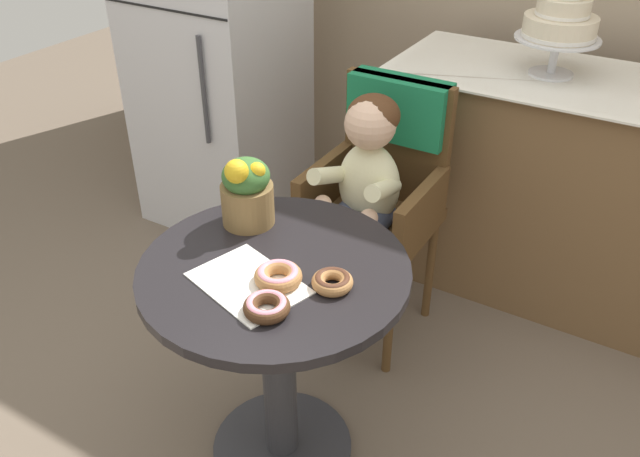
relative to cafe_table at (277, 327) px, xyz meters
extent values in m
plane|color=#6B5B4C|center=(0.00, 0.00, -0.51)|extent=(8.00, 8.00, 0.00)
cylinder|color=black|center=(0.00, 0.00, 0.20)|extent=(0.72, 0.72, 0.03)
cylinder|color=#333338|center=(0.00, 0.00, -0.16)|extent=(0.10, 0.10, 0.69)
cylinder|color=#333338|center=(0.00, 0.00, -0.50)|extent=(0.44, 0.44, 0.02)
cube|color=brown|center=(-0.05, 0.66, -0.04)|extent=(0.42, 0.42, 0.04)
cube|color=brown|center=(-0.05, 0.85, 0.22)|extent=(0.40, 0.04, 0.46)
cube|color=brown|center=(-0.24, 0.66, 0.08)|extent=(0.04, 0.38, 0.18)
cube|color=brown|center=(0.14, 0.66, 0.08)|extent=(0.04, 0.38, 0.18)
cube|color=#197247|center=(-0.05, 0.85, 0.34)|extent=(0.36, 0.11, 0.22)
cylinder|color=brown|center=(-0.23, 0.48, -0.28)|extent=(0.03, 0.03, 0.45)
cylinder|color=brown|center=(0.13, 0.48, -0.28)|extent=(0.03, 0.03, 0.45)
cylinder|color=brown|center=(-0.23, 0.84, -0.28)|extent=(0.03, 0.03, 0.45)
cylinder|color=brown|center=(0.13, 0.84, -0.28)|extent=(0.03, 0.03, 0.45)
ellipsoid|color=beige|center=(-0.05, 0.64, 0.14)|extent=(0.22, 0.16, 0.30)
sphere|color=#E0B293|center=(-0.05, 0.63, 0.36)|extent=(0.17, 0.17, 0.17)
ellipsoid|color=#4C2D19|center=(-0.05, 0.65, 0.38)|extent=(0.17, 0.17, 0.14)
cylinder|color=beige|center=(-0.14, 0.55, 0.19)|extent=(0.08, 0.23, 0.13)
sphere|color=#E0B293|center=(-0.13, 0.48, 0.12)|extent=(0.06, 0.06, 0.06)
cylinder|color=beige|center=(0.05, 0.55, 0.19)|extent=(0.08, 0.23, 0.13)
sphere|color=#E0B293|center=(0.04, 0.48, 0.12)|extent=(0.06, 0.06, 0.06)
cylinder|color=#3F4760|center=(-0.10, 0.56, 0.03)|extent=(0.09, 0.22, 0.09)
cylinder|color=#3F4760|center=(-0.10, 0.45, -0.14)|extent=(0.08, 0.08, 0.26)
cylinder|color=#3F4760|center=(0.01, 0.56, 0.03)|extent=(0.09, 0.22, 0.09)
cylinder|color=#3F4760|center=(0.01, 0.45, -0.14)|extent=(0.08, 0.08, 0.26)
cube|color=white|center=(-0.01, -0.10, 0.21)|extent=(0.33, 0.28, 0.00)
torus|color=#4C2D19|center=(0.09, -0.16, 0.23)|extent=(0.11, 0.11, 0.04)
torus|color=pink|center=(0.09, -0.16, 0.24)|extent=(0.10, 0.10, 0.02)
torus|color=#AD7542|center=(0.18, 0.00, 0.23)|extent=(0.10, 0.10, 0.03)
torus|color=#512D1E|center=(0.18, 0.00, 0.24)|extent=(0.09, 0.09, 0.02)
torus|color=#AD7542|center=(0.05, -0.05, 0.23)|extent=(0.12, 0.12, 0.04)
torus|color=pink|center=(0.05, -0.05, 0.24)|extent=(0.11, 0.11, 0.02)
cylinder|color=brown|center=(-0.18, 0.14, 0.27)|extent=(0.15, 0.15, 0.12)
ellipsoid|color=#38662D|center=(-0.18, 0.14, 0.36)|extent=(0.13, 0.14, 0.10)
sphere|color=gold|center=(-0.14, 0.14, 0.39)|extent=(0.05, 0.05, 0.05)
sphere|color=gold|center=(-0.19, 0.17, 0.36)|extent=(0.05, 0.05, 0.05)
sphere|color=gold|center=(-0.20, 0.14, 0.37)|extent=(0.07, 0.07, 0.07)
sphere|color=gold|center=(-0.17, 0.09, 0.40)|extent=(0.07, 0.07, 0.07)
cube|color=brown|center=(0.55, 1.30, -0.06)|extent=(1.50, 0.56, 0.90)
cube|color=white|center=(0.55, 1.30, 0.39)|extent=(1.56, 0.62, 0.01)
cylinder|color=silver|center=(0.35, 1.30, 0.40)|extent=(0.16, 0.16, 0.01)
cylinder|color=silver|center=(0.35, 1.30, 0.46)|extent=(0.03, 0.03, 0.12)
cylinder|color=silver|center=(0.35, 1.30, 0.53)|extent=(0.30, 0.30, 0.01)
cylinder|color=beige|center=(0.35, 1.30, 0.57)|extent=(0.26, 0.25, 0.08)
cylinder|color=white|center=(0.35, 1.30, 0.54)|extent=(0.26, 0.26, 0.01)
cylinder|color=beige|center=(0.35, 1.30, 0.64)|extent=(0.18, 0.18, 0.06)
cylinder|color=white|center=(0.35, 1.30, 0.61)|extent=(0.19, 0.19, 0.01)
cube|color=silver|center=(-1.05, 1.10, 0.34)|extent=(0.64, 0.60, 1.70)
cube|color=black|center=(-1.05, 0.80, 0.55)|extent=(0.63, 0.01, 0.01)
cylinder|color=#3F3F44|center=(-0.87, 0.79, 0.26)|extent=(0.02, 0.02, 0.45)
camera|label=1|loc=(0.81, -1.13, 1.23)|focal=36.90mm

